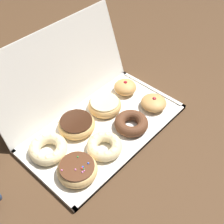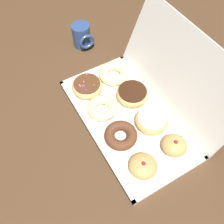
# 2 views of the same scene
# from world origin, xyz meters

# --- Properties ---
(ground_plane) EXTENTS (3.00, 3.00, 0.00)m
(ground_plane) POSITION_xyz_m (0.00, 0.00, 0.00)
(ground_plane) COLOR #4C331E
(donut_box) EXTENTS (0.54, 0.29, 0.01)m
(donut_box) POSITION_xyz_m (0.00, 0.00, 0.01)
(donut_box) COLOR silver
(donut_box) RESTS_ON ground
(box_lid_open) EXTENTS (0.54, 0.11, 0.28)m
(box_lid_open) POSITION_xyz_m (0.00, 0.20, 0.14)
(box_lid_open) COLOR silver
(box_lid_open) RESTS_ON ground
(sprinkle_donut_0) EXTENTS (0.12, 0.12, 0.04)m
(sprinkle_donut_0) POSITION_xyz_m (-0.18, -0.07, 0.03)
(sprinkle_donut_0) COLOR #E5B770
(sprinkle_donut_0) RESTS_ON donut_box
(cruller_donut_1) EXTENTS (0.11, 0.11, 0.04)m
(cruller_donut_1) POSITION_xyz_m (-0.07, -0.06, 0.03)
(cruller_donut_1) COLOR beige
(cruller_donut_1) RESTS_ON donut_box
(chocolate_cake_ring_donut_2) EXTENTS (0.11, 0.11, 0.04)m
(chocolate_cake_ring_donut_2) POSITION_xyz_m (0.06, -0.06, 0.03)
(chocolate_cake_ring_donut_2) COLOR #59331E
(chocolate_cake_ring_donut_2) RESTS_ON donut_box
(jelly_filled_donut_3) EXTENTS (0.09, 0.09, 0.05)m
(jelly_filled_donut_3) POSITION_xyz_m (0.19, -0.06, 0.03)
(jelly_filled_donut_3) COLOR tan
(jelly_filled_donut_3) RESTS_ON donut_box
(cruller_donut_4) EXTENTS (0.12, 0.12, 0.04)m
(cruller_donut_4) POSITION_xyz_m (-0.19, 0.06, 0.03)
(cruller_donut_4) COLOR beige
(cruller_donut_4) RESTS_ON donut_box
(chocolate_frosted_donut_5) EXTENTS (0.12, 0.12, 0.04)m
(chocolate_frosted_donut_5) POSITION_xyz_m (-0.07, 0.06, 0.03)
(chocolate_frosted_donut_5) COLOR tan
(chocolate_frosted_donut_5) RESTS_ON donut_box
(glazed_ring_donut_6) EXTENTS (0.12, 0.12, 0.04)m
(glazed_ring_donut_6) POSITION_xyz_m (0.06, 0.06, 0.03)
(glazed_ring_donut_6) COLOR tan
(glazed_ring_donut_6) RESTS_ON donut_box
(jelly_filled_donut_7) EXTENTS (0.08, 0.08, 0.05)m
(jelly_filled_donut_7) POSITION_xyz_m (0.18, 0.07, 0.03)
(jelly_filled_donut_7) COLOR tan
(jelly_filled_donut_7) RESTS_ON donut_box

